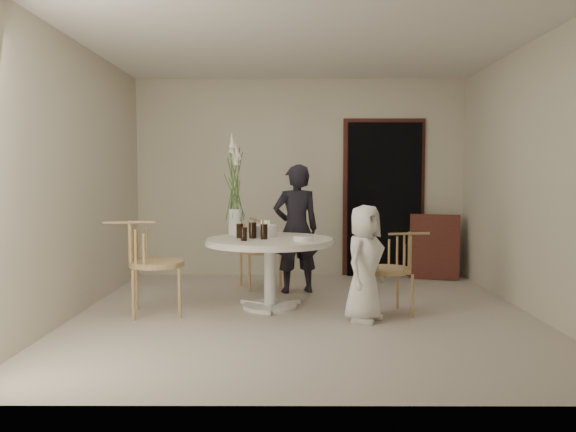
{
  "coord_description": "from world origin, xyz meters",
  "views": [
    {
      "loc": [
        -0.14,
        -5.51,
        1.36
      ],
      "look_at": [
        -0.16,
        0.3,
        0.96
      ],
      "focal_mm": 35.0,
      "sensor_mm": 36.0,
      "label": 1
    }
  ],
  "objects_px": {
    "chair_far": "(258,242)",
    "boy": "(365,263)",
    "chair_right": "(398,261)",
    "birthday_cake": "(265,231)",
    "table": "(270,249)",
    "flower_vase": "(235,189)",
    "girl": "(296,229)",
    "chair_left": "(143,254)"
  },
  "relations": [
    {
      "from": "girl",
      "to": "chair_left",
      "type": "bearing_deg",
      "value": 21.13
    },
    {
      "from": "boy",
      "to": "flower_vase",
      "type": "bearing_deg",
      "value": 88.7
    },
    {
      "from": "table",
      "to": "girl",
      "type": "xyz_separation_m",
      "value": [
        0.28,
        0.81,
        0.14
      ]
    },
    {
      "from": "birthday_cake",
      "to": "chair_left",
      "type": "bearing_deg",
      "value": -158.55
    },
    {
      "from": "chair_far",
      "to": "birthday_cake",
      "type": "distance_m",
      "value": 1.04
    },
    {
      "from": "chair_far",
      "to": "boy",
      "type": "xyz_separation_m",
      "value": [
        1.11,
        -1.71,
        0.0
      ]
    },
    {
      "from": "table",
      "to": "boy",
      "type": "distance_m",
      "value": 1.05
    },
    {
      "from": "chair_far",
      "to": "table",
      "type": "bearing_deg",
      "value": -100.63
    },
    {
      "from": "girl",
      "to": "birthday_cake",
      "type": "xyz_separation_m",
      "value": [
        -0.34,
        -0.62,
        0.04
      ]
    },
    {
      "from": "birthday_cake",
      "to": "flower_vase",
      "type": "xyz_separation_m",
      "value": [
        -0.34,
        0.19,
        0.44
      ]
    },
    {
      "from": "chair_right",
      "to": "birthday_cake",
      "type": "xyz_separation_m",
      "value": [
        -1.34,
        0.42,
        0.26
      ]
    },
    {
      "from": "table",
      "to": "chair_far",
      "type": "xyz_separation_m",
      "value": [
        -0.2,
        1.2,
        -0.07
      ]
    },
    {
      "from": "chair_right",
      "to": "girl",
      "type": "bearing_deg",
      "value": -146.53
    },
    {
      "from": "table",
      "to": "chair_left",
      "type": "height_order",
      "value": "chair_left"
    },
    {
      "from": "flower_vase",
      "to": "chair_far",
      "type": "bearing_deg",
      "value": 76.24
    },
    {
      "from": "chair_right",
      "to": "flower_vase",
      "type": "relative_size",
      "value": 0.73
    },
    {
      "from": "flower_vase",
      "to": "girl",
      "type": "bearing_deg",
      "value": 32.2
    },
    {
      "from": "table",
      "to": "boy",
      "type": "height_order",
      "value": "boy"
    },
    {
      "from": "table",
      "to": "birthday_cake",
      "type": "distance_m",
      "value": 0.26
    },
    {
      "from": "flower_vase",
      "to": "table",
      "type": "bearing_deg",
      "value": -44.09
    },
    {
      "from": "table",
      "to": "flower_vase",
      "type": "height_order",
      "value": "flower_vase"
    },
    {
      "from": "chair_left",
      "to": "girl",
      "type": "relative_size",
      "value": 0.62
    },
    {
      "from": "table",
      "to": "flower_vase",
      "type": "xyz_separation_m",
      "value": [
        -0.4,
        0.38,
        0.61
      ]
    },
    {
      "from": "birthday_cake",
      "to": "table",
      "type": "bearing_deg",
      "value": -73.23
    },
    {
      "from": "chair_far",
      "to": "flower_vase",
      "type": "xyz_separation_m",
      "value": [
        -0.2,
        -0.81,
        0.68
      ]
    },
    {
      "from": "girl",
      "to": "flower_vase",
      "type": "distance_m",
      "value": 0.93
    },
    {
      "from": "chair_far",
      "to": "girl",
      "type": "distance_m",
      "value": 0.65
    },
    {
      "from": "chair_right",
      "to": "birthday_cake",
      "type": "distance_m",
      "value": 1.43
    },
    {
      "from": "chair_right",
      "to": "chair_left",
      "type": "relative_size",
      "value": 0.87
    },
    {
      "from": "flower_vase",
      "to": "chair_left",
      "type": "bearing_deg",
      "value": -142.13
    },
    {
      "from": "girl",
      "to": "boy",
      "type": "relative_size",
      "value": 1.37
    },
    {
      "from": "chair_right",
      "to": "chair_left",
      "type": "xyz_separation_m",
      "value": [
        -2.52,
        -0.05,
        0.08
      ]
    },
    {
      "from": "chair_far",
      "to": "boy",
      "type": "distance_m",
      "value": 2.04
    },
    {
      "from": "table",
      "to": "chair_far",
      "type": "relative_size",
      "value": 1.57
    },
    {
      "from": "chair_right",
      "to": "chair_far",
      "type": "bearing_deg",
      "value": -144.53
    },
    {
      "from": "chair_far",
      "to": "girl",
      "type": "height_order",
      "value": "girl"
    },
    {
      "from": "birthday_cake",
      "to": "flower_vase",
      "type": "bearing_deg",
      "value": 150.32
    },
    {
      "from": "girl",
      "to": "flower_vase",
      "type": "relative_size",
      "value": 1.34
    },
    {
      "from": "table",
      "to": "birthday_cake",
      "type": "bearing_deg",
      "value": 106.77
    },
    {
      "from": "boy",
      "to": "birthday_cake",
      "type": "xyz_separation_m",
      "value": [
        -0.97,
        0.7,
        0.24
      ]
    },
    {
      "from": "chair_far",
      "to": "flower_vase",
      "type": "bearing_deg",
      "value": -123.71
    },
    {
      "from": "chair_left",
      "to": "girl",
      "type": "distance_m",
      "value": 1.87
    }
  ]
}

